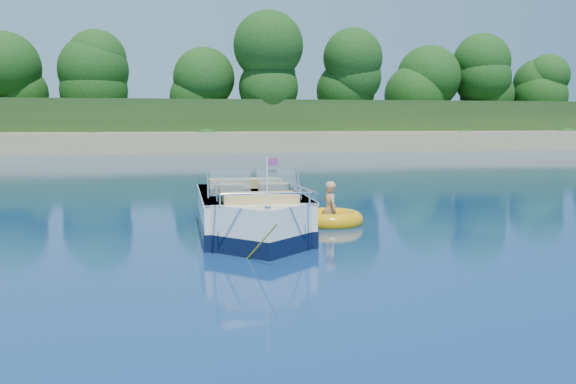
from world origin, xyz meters
name	(u,v)px	position (x,y,z in m)	size (l,w,h in m)	color
ground	(311,236)	(0.00, 0.00, 0.00)	(160.00, 160.00, 0.00)	#0A254C
shoreline	(183,133)	(0.00, 63.77, 0.98)	(170.00, 59.00, 6.00)	tan
treeline	(193,81)	(0.04, 41.01, 5.55)	(150.00, 7.12, 8.19)	black
motorboat	(252,217)	(-1.15, 0.27, 0.37)	(2.18, 5.75, 1.91)	white
tow_tube	(329,219)	(0.76, 1.41, 0.10)	(1.65, 1.65, 0.40)	#EEA00A
boy	(329,223)	(0.78, 1.51, 0.00)	(0.49, 0.32, 1.33)	tan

